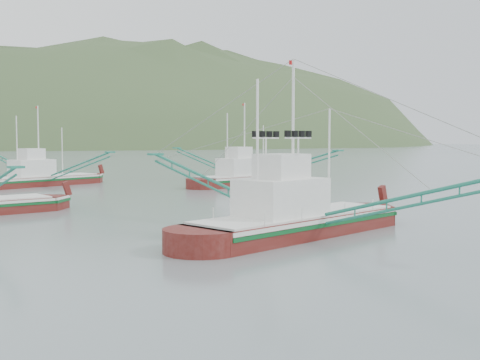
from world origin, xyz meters
TOP-DOWN VIEW (x-y plane):
  - ground at (0.00, 0.00)m, footprint 1200.00×1200.00m
  - main_boat at (-0.24, -0.03)m, footprint 16.69×29.34m
  - bg_boat_right at (23.18, 34.31)m, footprint 16.33×28.65m
  - bg_boat_far at (1.54, 50.07)m, footprint 15.79×27.26m
  - headland_right at (240.00, 430.00)m, footprint 684.00×432.00m

SIDE VIEW (x-z plane):
  - ground at x=0.00m, z-range 0.00..0.00m
  - headland_right at x=240.00m, z-range -153.00..153.00m
  - bg_boat_right at x=23.18m, z-range -4.00..7.66m
  - main_boat at x=-0.24m, z-range -4.07..7.86m
  - bg_boat_far at x=1.54m, z-range -3.59..7.60m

